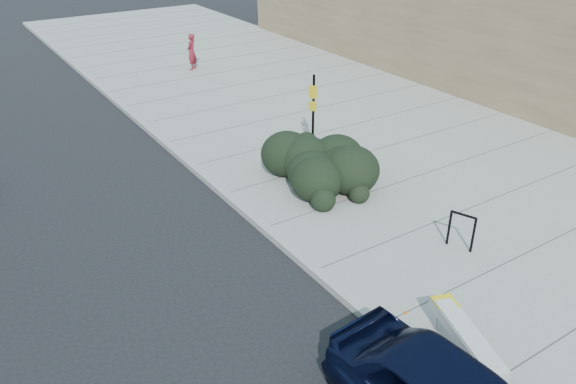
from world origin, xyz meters
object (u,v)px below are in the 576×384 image
at_px(bike_rack, 462,227).
at_px(sign_post, 313,109).
at_px(bench, 466,336).
at_px(pedestrian, 192,52).

bearing_deg(bike_rack, sign_post, 65.18).
bearing_deg(bench, pedestrian, 98.97).
bearing_deg(bench, sign_post, 91.11).
height_order(bench, bike_rack, bike_rack).
relative_size(bike_rack, pedestrian, 0.56).
distance_m(sign_post, pedestrian, 10.13).
distance_m(bench, sign_post, 8.86).
xyz_separation_m(bike_rack, sign_post, (0.35, 6.04, 0.82)).
bearing_deg(sign_post, bench, -131.52).
bearing_deg(pedestrian, bench, 37.69).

